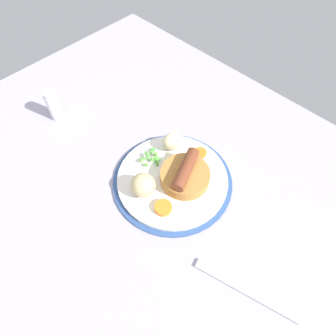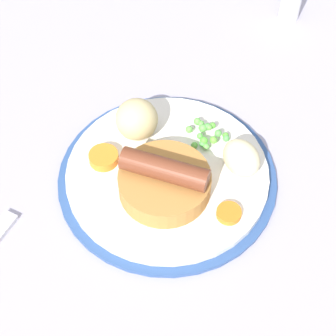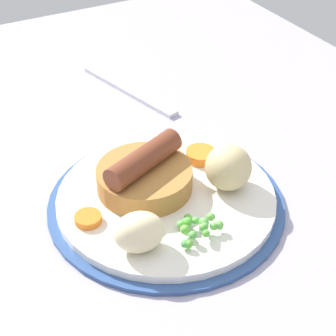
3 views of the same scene
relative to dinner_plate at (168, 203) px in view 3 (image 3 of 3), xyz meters
The scene contains 9 objects.
dining_table 2.76cm from the dinner_plate, 75.40° to the right, with size 110.00×80.00×3.00cm, color #9E99AD.
dinner_plate is the anchor object (origin of this frame).
sausage_pudding 3.85cm from the dinner_plate, 29.69° to the left, with size 9.88×9.88×4.92cm.
pea_pile 6.24cm from the dinner_plate, behind, with size 4.13×4.53×1.70cm.
potato_chunk_0 7.16cm from the dinner_plate, 102.12° to the right, with size 4.80×4.81×4.85cm, color #CCB77F.
potato_chunk_1 8.18cm from the dinner_plate, 131.49° to the left, with size 4.66×3.58×3.93cm, color beige.
carrot_slice_0 8.64cm from the dinner_plate, 88.82° to the left, with size 2.64×2.64×0.74cm, color orange.
carrot_slice_1 7.61cm from the dinner_plate, 57.11° to the right, with size 3.31×3.31×1.09cm, color orange.
fork 24.79cm from the dinner_plate, 15.97° to the right, with size 18.00×1.60×0.60cm, color silver.
Camera 3 is at (-38.93, 22.75, 41.09)cm, focal length 60.00 mm.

